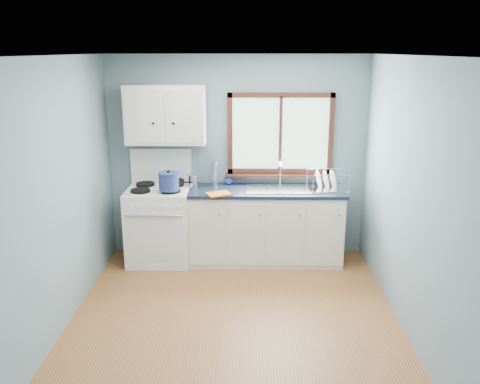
{
  "coord_description": "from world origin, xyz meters",
  "views": [
    {
      "loc": [
        0.13,
        -4.42,
        2.55
      ],
      "look_at": [
        0.05,
        0.9,
        1.05
      ],
      "focal_mm": 38.0,
      "sensor_mm": 36.0,
      "label": 1
    }
  ],
  "objects_px": {
    "dish_rack": "(327,184)",
    "sink": "(281,194)",
    "gas_range": "(160,223)",
    "stockpot": "(169,181)",
    "base_cabinets": "(265,229)",
    "utensil_crock": "(193,180)",
    "skillet": "(176,182)",
    "thermos": "(214,173)"
  },
  "relations": [
    {
      "from": "dish_rack",
      "to": "skillet",
      "type": "bearing_deg",
      "value": 170.2
    },
    {
      "from": "base_cabinets",
      "to": "utensil_crock",
      "type": "bearing_deg",
      "value": 171.83
    },
    {
      "from": "gas_range",
      "to": "stockpot",
      "type": "xyz_separation_m",
      "value": [
        0.16,
        -0.18,
        0.57
      ]
    },
    {
      "from": "utensil_crock",
      "to": "thermos",
      "type": "bearing_deg",
      "value": 8.73
    },
    {
      "from": "base_cabinets",
      "to": "sink",
      "type": "relative_size",
      "value": 2.2
    },
    {
      "from": "dish_rack",
      "to": "utensil_crock",
      "type": "bearing_deg",
      "value": 169.27
    },
    {
      "from": "stockpot",
      "to": "thermos",
      "type": "xyz_separation_m",
      "value": [
        0.51,
        0.36,
        0.01
      ]
    },
    {
      "from": "base_cabinets",
      "to": "dish_rack",
      "type": "bearing_deg",
      "value": -0.14
    },
    {
      "from": "skillet",
      "to": "sink",
      "type": "bearing_deg",
      "value": 8.19
    },
    {
      "from": "utensil_crock",
      "to": "dish_rack",
      "type": "bearing_deg",
      "value": -4.57
    },
    {
      "from": "thermos",
      "to": "utensil_crock",
      "type": "bearing_deg",
      "value": -171.27
    },
    {
      "from": "stockpot",
      "to": "utensil_crock",
      "type": "relative_size",
      "value": 0.84
    },
    {
      "from": "dish_rack",
      "to": "base_cabinets",
      "type": "bearing_deg",
      "value": 173.7
    },
    {
      "from": "base_cabinets",
      "to": "stockpot",
      "type": "relative_size",
      "value": 5.98
    },
    {
      "from": "sink",
      "to": "gas_range",
      "type": "bearing_deg",
      "value": -179.29
    },
    {
      "from": "skillet",
      "to": "thermos",
      "type": "bearing_deg",
      "value": 19.62
    },
    {
      "from": "base_cabinets",
      "to": "dish_rack",
      "type": "xyz_separation_m",
      "value": [
        0.73,
        -0.0,
        0.57
      ]
    },
    {
      "from": "skillet",
      "to": "stockpot",
      "type": "xyz_separation_m",
      "value": [
        -0.03,
        -0.31,
        0.08
      ]
    },
    {
      "from": "base_cabinets",
      "to": "dish_rack",
      "type": "distance_m",
      "value": 0.93
    },
    {
      "from": "base_cabinets",
      "to": "stockpot",
      "type": "distance_m",
      "value": 1.33
    },
    {
      "from": "gas_range",
      "to": "thermos",
      "type": "bearing_deg",
      "value": 15.51
    },
    {
      "from": "gas_range",
      "to": "thermos",
      "type": "relative_size",
      "value": 4.43
    },
    {
      "from": "gas_range",
      "to": "dish_rack",
      "type": "relative_size",
      "value": 2.77
    },
    {
      "from": "utensil_crock",
      "to": "gas_range",
      "type": "bearing_deg",
      "value": -160.43
    },
    {
      "from": "utensil_crock",
      "to": "dish_rack",
      "type": "distance_m",
      "value": 1.63
    },
    {
      "from": "base_cabinets",
      "to": "utensil_crock",
      "type": "relative_size",
      "value": 5.05
    },
    {
      "from": "thermos",
      "to": "dish_rack",
      "type": "distance_m",
      "value": 1.38
    },
    {
      "from": "stockpot",
      "to": "dish_rack",
      "type": "height_order",
      "value": "stockpot"
    },
    {
      "from": "gas_range",
      "to": "skillet",
      "type": "bearing_deg",
      "value": 34.41
    },
    {
      "from": "dish_rack",
      "to": "sink",
      "type": "bearing_deg",
      "value": 173.7
    },
    {
      "from": "skillet",
      "to": "stockpot",
      "type": "relative_size",
      "value": 1.14
    },
    {
      "from": "base_cabinets",
      "to": "skillet",
      "type": "height_order",
      "value": "skillet"
    },
    {
      "from": "base_cabinets",
      "to": "utensil_crock",
      "type": "distance_m",
      "value": 1.07
    },
    {
      "from": "gas_range",
      "to": "utensil_crock",
      "type": "bearing_deg",
      "value": 19.57
    },
    {
      "from": "skillet",
      "to": "dish_rack",
      "type": "relative_size",
      "value": 0.72
    },
    {
      "from": "stockpot",
      "to": "utensil_crock",
      "type": "bearing_deg",
      "value": 52.2
    },
    {
      "from": "gas_range",
      "to": "stockpot",
      "type": "distance_m",
      "value": 0.62
    },
    {
      "from": "skillet",
      "to": "thermos",
      "type": "height_order",
      "value": "thermos"
    },
    {
      "from": "skillet",
      "to": "stockpot",
      "type": "height_order",
      "value": "stockpot"
    },
    {
      "from": "gas_range",
      "to": "dish_rack",
      "type": "distance_m",
      "value": 2.09
    },
    {
      "from": "skillet",
      "to": "thermos",
      "type": "relative_size",
      "value": 1.14
    },
    {
      "from": "skillet",
      "to": "thermos",
      "type": "xyz_separation_m",
      "value": [
        0.48,
        0.05,
        0.09
      ]
    }
  ]
}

